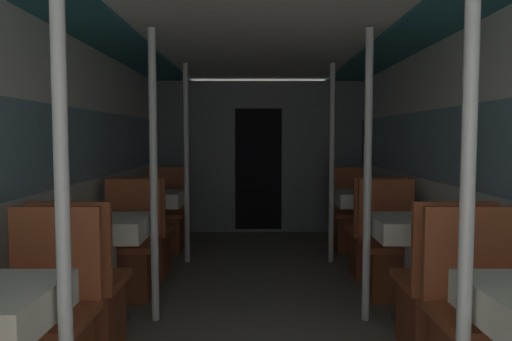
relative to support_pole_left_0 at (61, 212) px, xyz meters
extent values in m
cube|color=silver|center=(-0.69, 1.91, 0.00)|extent=(0.05, 7.96, 2.08)
cube|color=#7A9EB7|center=(-0.68, 1.91, 0.21)|extent=(0.03, 7.33, 0.59)
cube|color=silver|center=(2.21, 1.91, 0.00)|extent=(0.05, 7.96, 2.08)
cube|color=#7A9EB7|center=(2.19, 1.91, 0.21)|extent=(0.03, 7.33, 0.59)
cube|color=white|center=(0.76, 1.91, 1.09)|extent=(2.90, 7.96, 0.04)
cube|color=#2D707F|center=(-0.43, 1.91, 1.05)|extent=(0.52, 7.65, 0.03)
cube|color=#2D707F|center=(1.95, 1.91, 1.05)|extent=(0.52, 7.65, 0.03)
cube|color=slate|center=(0.76, 5.02, 0.00)|extent=(2.84, 0.08, 2.08)
cube|color=black|center=(0.76, 4.98, -0.17)|extent=(0.64, 0.01, 1.66)
cube|color=#B25633|center=(-0.33, 0.52, -0.61)|extent=(0.48, 0.48, 0.05)
cube|color=#B25633|center=(-0.33, 0.74, -0.33)|extent=(0.48, 0.04, 0.50)
cylinder|color=silver|center=(0.00, 0.00, 0.00)|extent=(0.06, 0.06, 2.08)
cylinder|color=#4C4C51|center=(-0.33, 1.67, -1.03)|extent=(0.28, 0.28, 0.01)
cylinder|color=#B7B7BC|center=(-0.33, 1.67, -0.67)|extent=(0.11, 0.11, 0.71)
cube|color=#93704C|center=(-0.33, 1.67, -0.31)|extent=(0.52, 0.52, 0.02)
cube|color=white|center=(-0.33, 1.67, -0.37)|extent=(0.56, 0.56, 0.15)
cube|color=brown|center=(-0.33, 1.15, -0.83)|extent=(0.40, 0.40, 0.41)
cube|color=#B25633|center=(-0.33, 1.15, -0.61)|extent=(0.48, 0.48, 0.05)
cube|color=#B25633|center=(-0.33, 0.93, -0.33)|extent=(0.48, 0.04, 0.50)
cube|color=brown|center=(-0.33, 2.18, -0.83)|extent=(0.40, 0.40, 0.41)
cube|color=#B25633|center=(-0.33, 2.18, -0.61)|extent=(0.48, 0.48, 0.05)
cube|color=#B25633|center=(-0.33, 2.40, -0.33)|extent=(0.48, 0.04, 0.50)
cylinder|color=silver|center=(0.00, 1.67, 0.00)|extent=(0.06, 0.06, 2.08)
cylinder|color=#4C4C51|center=(-0.33, 3.33, -1.03)|extent=(0.28, 0.28, 0.01)
cylinder|color=#B7B7BC|center=(-0.33, 3.33, -0.67)|extent=(0.11, 0.11, 0.71)
cube|color=#93704C|center=(-0.33, 3.33, -0.31)|extent=(0.52, 0.52, 0.02)
cube|color=white|center=(-0.33, 3.33, -0.37)|extent=(0.56, 0.56, 0.15)
cube|color=brown|center=(-0.33, 2.81, -0.83)|extent=(0.40, 0.40, 0.41)
cube|color=#B25633|center=(-0.33, 2.81, -0.61)|extent=(0.48, 0.48, 0.05)
cube|color=#B25633|center=(-0.33, 2.59, -0.33)|extent=(0.48, 0.04, 0.50)
cube|color=brown|center=(-0.33, 3.85, -0.83)|extent=(0.40, 0.40, 0.41)
cube|color=#B25633|center=(-0.33, 3.85, -0.61)|extent=(0.48, 0.48, 0.05)
cube|color=#B25633|center=(-0.33, 4.07, -0.33)|extent=(0.48, 0.04, 0.50)
cylinder|color=silver|center=(0.00, 3.33, 0.00)|extent=(0.06, 0.06, 2.08)
cube|color=#B25633|center=(1.84, 0.52, -0.61)|extent=(0.48, 0.48, 0.05)
cube|color=#B25633|center=(1.84, 0.74, -0.33)|extent=(0.48, 0.04, 0.50)
cylinder|color=silver|center=(1.52, 0.00, 0.00)|extent=(0.06, 0.06, 2.08)
cylinder|color=#4C4C51|center=(1.84, 1.67, -1.03)|extent=(0.28, 0.28, 0.01)
cylinder|color=#B7B7BC|center=(1.84, 1.67, -0.67)|extent=(0.11, 0.11, 0.71)
cube|color=#93704C|center=(1.84, 1.67, -0.31)|extent=(0.52, 0.52, 0.02)
cube|color=white|center=(1.84, 1.67, -0.37)|extent=(0.56, 0.56, 0.15)
cube|color=brown|center=(1.84, 1.15, -0.83)|extent=(0.40, 0.40, 0.41)
cube|color=#B25633|center=(1.84, 1.15, -0.61)|extent=(0.48, 0.48, 0.05)
cube|color=#B25633|center=(1.84, 0.93, -0.33)|extent=(0.48, 0.04, 0.50)
cube|color=brown|center=(1.84, 2.18, -0.83)|extent=(0.40, 0.40, 0.41)
cube|color=#B25633|center=(1.84, 2.18, -0.61)|extent=(0.48, 0.48, 0.05)
cube|color=#B25633|center=(1.84, 2.40, -0.33)|extent=(0.48, 0.04, 0.50)
cylinder|color=silver|center=(1.52, 1.67, 0.00)|extent=(0.06, 0.06, 2.08)
cylinder|color=#4C4C51|center=(1.84, 3.33, -1.03)|extent=(0.28, 0.28, 0.01)
cylinder|color=#B7B7BC|center=(1.84, 3.33, -0.67)|extent=(0.11, 0.11, 0.71)
cube|color=#93704C|center=(1.84, 3.33, -0.31)|extent=(0.52, 0.52, 0.02)
cube|color=white|center=(1.84, 3.33, -0.37)|extent=(0.56, 0.56, 0.15)
cube|color=brown|center=(1.84, 2.81, -0.83)|extent=(0.40, 0.40, 0.41)
cube|color=#B25633|center=(1.84, 2.81, -0.61)|extent=(0.48, 0.48, 0.05)
cube|color=#B25633|center=(1.84, 2.59, -0.33)|extent=(0.48, 0.04, 0.50)
cube|color=brown|center=(1.84, 3.85, -0.83)|extent=(0.40, 0.40, 0.41)
cube|color=#B25633|center=(1.84, 3.85, -0.61)|extent=(0.48, 0.48, 0.05)
cube|color=#B25633|center=(1.84, 4.07, -0.33)|extent=(0.48, 0.04, 0.50)
cylinder|color=silver|center=(1.52, 3.33, 0.00)|extent=(0.06, 0.06, 2.08)
camera|label=1|loc=(0.73, -1.85, 0.28)|focal=35.00mm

